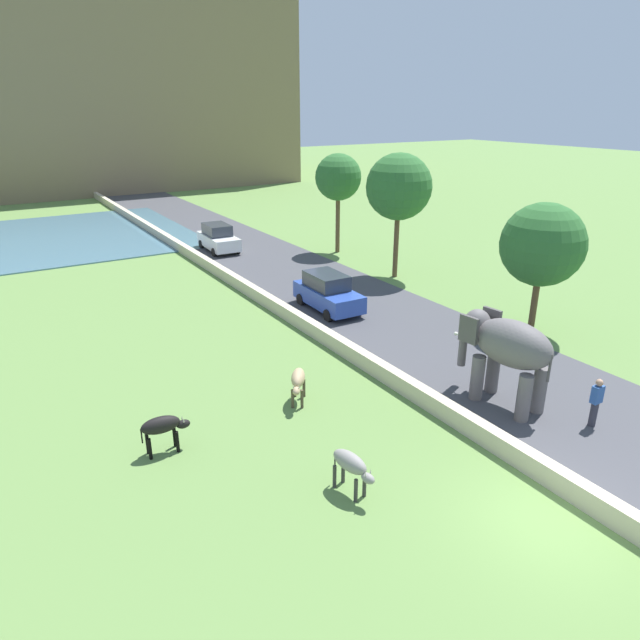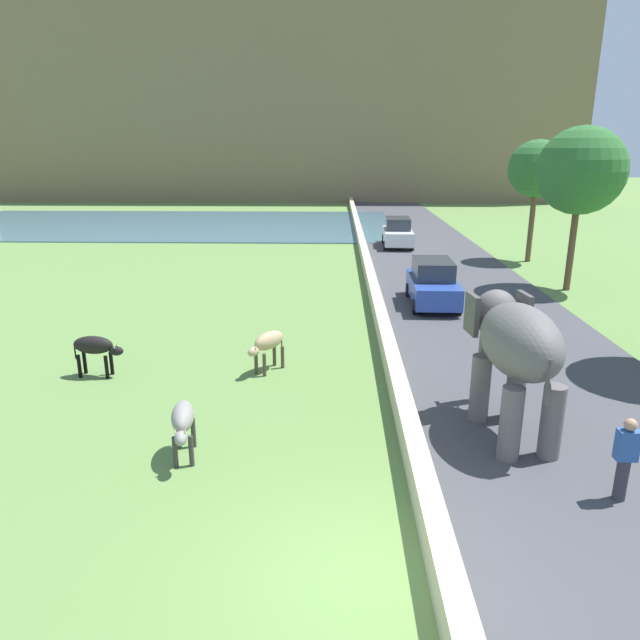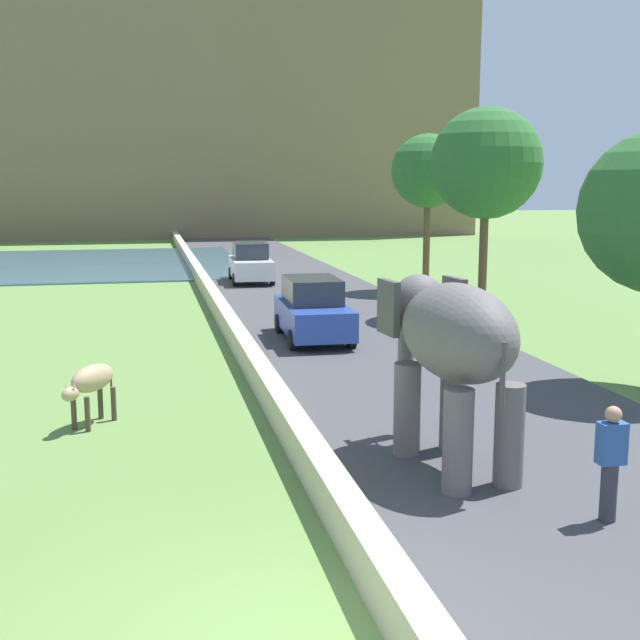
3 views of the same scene
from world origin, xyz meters
name	(u,v)px [view 1 (image 1 of 3)]	position (x,y,z in m)	size (l,w,h in m)	color
ground_plane	(548,521)	(0.00, 0.00, 0.00)	(220.00, 220.00, 0.00)	#608442
road_surface	(306,280)	(5.00, 20.00, 0.03)	(7.00, 120.00, 0.06)	#424247
barrier_wall	(260,296)	(1.20, 18.00, 0.31)	(0.40, 110.00, 0.61)	beige
elephant	(506,347)	(3.40, 4.57, 2.04)	(1.68, 3.54, 2.99)	#605B5B
person_beside_elephant	(596,402)	(4.69, 2.07, 0.87)	(0.36, 0.22, 1.63)	#33333D
car_blue	(328,292)	(3.43, 15.22, 0.90)	(1.87, 4.04, 1.80)	#2D4CA8
car_white	(218,238)	(3.43, 28.87, 0.90)	(1.92, 4.06, 1.80)	white
cow_grey	(351,465)	(-3.41, 3.37, 0.84)	(0.63, 1.42, 1.15)	gray
cow_tan	(298,380)	(-2.25, 8.12, 0.84)	(1.07, 1.33, 1.15)	tan
cow_black	(163,426)	(-6.89, 7.64, 0.84)	(1.40, 0.51, 1.15)	black
tree_near	(338,178)	(10.09, 24.49, 4.87)	(2.96, 2.96, 6.38)	brown
tree_mid	(399,187)	(9.75, 17.99, 5.05)	(3.61, 3.61, 6.88)	brown
tree_far	(543,245)	(9.51, 8.28, 3.85)	(3.47, 3.47, 5.60)	brown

